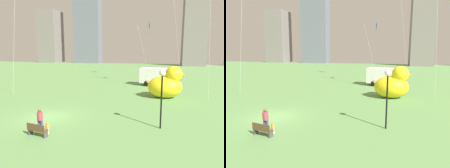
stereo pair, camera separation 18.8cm
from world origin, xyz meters
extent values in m
plane|color=#639551|center=(0.00, 0.00, 0.00)|extent=(140.00, 140.00, 0.00)
cube|color=brown|center=(1.46, -3.69, 0.42)|extent=(1.57, 0.72, 0.06)
cube|color=brown|center=(1.43, -3.88, 0.68)|extent=(1.49, 0.33, 0.45)
cube|color=#47474C|center=(0.80, -3.57, 0.20)|extent=(0.15, 0.38, 0.39)
cube|color=#47474C|center=(2.13, -3.81, 0.20)|extent=(0.15, 0.38, 0.39)
cylinder|color=#38476B|center=(1.03, -2.86, 0.40)|extent=(0.19, 0.19, 0.81)
cylinder|color=#38476B|center=(1.24, -2.86, 0.40)|extent=(0.19, 0.19, 0.81)
cylinder|color=#B23F4C|center=(1.14, -2.86, 1.11)|extent=(0.40, 0.40, 0.61)
sphere|color=brown|center=(1.14, -2.86, 1.53)|extent=(0.24, 0.24, 0.24)
cylinder|color=silver|center=(1.88, -3.25, 0.21)|extent=(0.10, 0.10, 0.42)
cylinder|color=silver|center=(1.98, -3.25, 0.21)|extent=(0.10, 0.10, 0.42)
cylinder|color=gold|center=(1.93, -3.25, 0.57)|extent=(0.21, 0.21, 0.31)
sphere|color=#A87C5B|center=(1.93, -3.25, 0.79)|extent=(0.12, 0.12, 0.12)
ellipsoid|color=yellow|center=(9.91, 10.04, 1.34)|extent=(4.10, 3.03, 2.67)
sphere|color=yellow|center=(10.89, 10.04, 2.91)|extent=(1.99, 1.99, 1.99)
cone|color=orange|center=(11.79, 10.04, 2.81)|extent=(0.90, 0.90, 0.90)
cone|color=yellow|center=(8.13, 10.04, 1.78)|extent=(1.22, 1.07, 1.29)
cylinder|color=black|center=(9.57, -0.32, 1.99)|extent=(0.12, 0.12, 3.99)
sphere|color=#EAEACC|center=(9.57, -0.32, 4.17)|extent=(0.47, 0.47, 0.47)
cube|color=white|center=(8.36, 18.45, 1.65)|extent=(4.72, 2.94, 2.40)
cube|color=#4C4C56|center=(11.40, 17.99, 1.29)|extent=(2.05, 2.53, 1.68)
cylinder|color=black|center=(11.20, 18.02, 0.45)|extent=(1.25, 2.51, 0.90)
cylinder|color=black|center=(7.41, 18.59, 0.45)|extent=(1.25, 2.51, 0.90)
cube|color=gray|center=(-40.00, 71.28, 11.24)|extent=(8.40, 9.36, 22.48)
cube|color=slate|center=(-22.00, 70.58, 15.71)|extent=(11.08, 6.02, 31.42)
cube|color=gray|center=(20.00, 64.50, 16.05)|extent=(7.73, 8.69, 32.10)
cylinder|color=silver|center=(-8.21, 7.27, 10.19)|extent=(1.61, 0.88, 20.39)
cylinder|color=silver|center=(14.83, 12.30, 10.89)|extent=(0.29, 3.88, 21.78)
cylinder|color=silver|center=(6.69, 18.05, 4.87)|extent=(2.60, 1.18, 9.74)
cube|color=blue|center=(7.26, 19.33, 9.73)|extent=(0.26, 1.27, 1.27)
cylinder|color=blue|center=(7.26, 19.33, 8.83)|extent=(0.04, 0.04, 1.60)
cylinder|color=silver|center=(11.38, 21.36, 10.51)|extent=(2.69, 1.12, 21.03)
camera|label=1|loc=(9.55, -15.55, 5.85)|focal=33.36mm
camera|label=2|loc=(9.73, -15.50, 5.85)|focal=33.36mm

